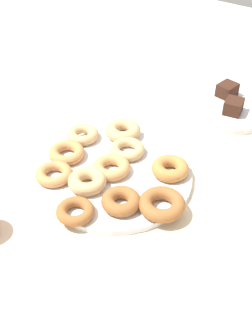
{
  "coord_description": "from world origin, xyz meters",
  "views": [
    {
      "loc": [
        0.57,
        0.44,
        0.63
      ],
      "look_at": [
        0.0,
        0.03,
        0.04
      ],
      "focal_mm": 45.67,
      "sensor_mm": 36.0,
      "label": 1
    }
  ],
  "objects_px": {
    "donut_3": "(112,167)",
    "brownie_far": "(234,106)",
    "donut_7": "(162,204)",
    "cake_plate": "(226,106)",
    "donut_1": "(121,201)",
    "donut_5": "(75,211)",
    "donut_6": "(87,181)",
    "donut_9": "(127,149)",
    "brownie_near": "(227,90)",
    "donut_2": "(170,168)",
    "donut_8": "(83,135)",
    "donut_0": "(67,153)",
    "donut_plate": "(115,176)",
    "donut_4": "(123,131)",
    "donut_10": "(54,174)"
  },
  "relations": [
    {
      "from": "donut_plate",
      "to": "donut_0",
      "type": "height_order",
      "value": "donut_0"
    },
    {
      "from": "donut_2",
      "to": "brownie_far",
      "type": "height_order",
      "value": "brownie_far"
    },
    {
      "from": "donut_3",
      "to": "brownie_near",
      "type": "distance_m",
      "value": 0.45
    },
    {
      "from": "donut_1",
      "to": "donut_5",
      "type": "height_order",
      "value": "donut_1"
    },
    {
      "from": "donut_6",
      "to": "brownie_near",
      "type": "distance_m",
      "value": 0.52
    },
    {
      "from": "cake_plate",
      "to": "brownie_near",
      "type": "xyz_separation_m",
      "value": [
        -0.04,
        -0.02,
        0.03
      ]
    },
    {
      "from": "donut_1",
      "to": "donut_5",
      "type": "distance_m",
      "value": 0.09
    },
    {
      "from": "donut_7",
      "to": "brownie_far",
      "type": "height_order",
      "value": "brownie_far"
    },
    {
      "from": "donut_0",
      "to": "donut_5",
      "type": "height_order",
      "value": "donut_0"
    },
    {
      "from": "brownie_far",
      "to": "donut_2",
      "type": "bearing_deg",
      "value": -1.91
    },
    {
      "from": "donut_5",
      "to": "brownie_near",
      "type": "relative_size",
      "value": 1.48
    },
    {
      "from": "donut_3",
      "to": "donut_7",
      "type": "bearing_deg",
      "value": 75.97
    },
    {
      "from": "donut_1",
      "to": "brownie_near",
      "type": "relative_size",
      "value": 1.55
    },
    {
      "from": "donut_6",
      "to": "donut_9",
      "type": "xyz_separation_m",
      "value": [
        -0.14,
        0.0,
        -0.0
      ]
    },
    {
      "from": "donut_plate",
      "to": "donut_7",
      "type": "height_order",
      "value": "donut_7"
    },
    {
      "from": "donut_plate",
      "to": "donut_1",
      "type": "bearing_deg",
      "value": 43.44
    },
    {
      "from": "donut_10",
      "to": "donut_5",
      "type": "bearing_deg",
      "value": 62.09
    },
    {
      "from": "donut_9",
      "to": "donut_0",
      "type": "bearing_deg",
      "value": -49.02
    },
    {
      "from": "donut_0",
      "to": "donut_2",
      "type": "xyz_separation_m",
      "value": [
        -0.09,
        0.22,
        0.0
      ]
    },
    {
      "from": "donut_1",
      "to": "donut_7",
      "type": "relative_size",
      "value": 0.85
    },
    {
      "from": "donut_3",
      "to": "brownie_far",
      "type": "xyz_separation_m",
      "value": [
        -0.37,
        0.12,
        0.01
      ]
    },
    {
      "from": "donut_0",
      "to": "donut_plate",
      "type": "bearing_deg",
      "value": 97.83
    },
    {
      "from": "donut_1",
      "to": "donut_7",
      "type": "bearing_deg",
      "value": 118.98
    },
    {
      "from": "donut_2",
      "to": "brownie_near",
      "type": "relative_size",
      "value": 1.59
    },
    {
      "from": "donut_2",
      "to": "donut_8",
      "type": "height_order",
      "value": "donut_2"
    },
    {
      "from": "donut_1",
      "to": "donut_2",
      "type": "bearing_deg",
      "value": 169.16
    },
    {
      "from": "cake_plate",
      "to": "brownie_near",
      "type": "relative_size",
      "value": 4.88
    },
    {
      "from": "donut_8",
      "to": "donut_9",
      "type": "height_order",
      "value": "donut_8"
    },
    {
      "from": "donut_6",
      "to": "cake_plate",
      "type": "xyz_separation_m",
      "value": [
        -0.48,
        0.1,
        -0.02
      ]
    },
    {
      "from": "donut_5",
      "to": "donut_6",
      "type": "distance_m",
      "value": 0.09
    },
    {
      "from": "donut_5",
      "to": "donut_8",
      "type": "bearing_deg",
      "value": -143.49
    },
    {
      "from": "donut_2",
      "to": "cake_plate",
      "type": "distance_m",
      "value": 0.34
    },
    {
      "from": "donut_1",
      "to": "cake_plate",
      "type": "height_order",
      "value": "donut_1"
    },
    {
      "from": "donut_7",
      "to": "brownie_far",
      "type": "relative_size",
      "value": 1.83
    },
    {
      "from": "donut_6",
      "to": "cake_plate",
      "type": "distance_m",
      "value": 0.49
    },
    {
      "from": "donut_plate",
      "to": "brownie_near",
      "type": "xyz_separation_m",
      "value": [
        -0.45,
        0.06,
        0.03
      ]
    },
    {
      "from": "donut_2",
      "to": "brownie_near",
      "type": "bearing_deg",
      "value": -173.86
    },
    {
      "from": "donut_10",
      "to": "donut_8",
      "type": "bearing_deg",
      "value": -163.97
    },
    {
      "from": "donut_plate",
      "to": "donut_8",
      "type": "xyz_separation_m",
      "value": [
        -0.06,
        -0.14,
        0.02
      ]
    },
    {
      "from": "donut_1",
      "to": "donut_10",
      "type": "height_order",
      "value": "donut_1"
    },
    {
      "from": "donut_plate",
      "to": "donut_4",
      "type": "bearing_deg",
      "value": -151.42
    },
    {
      "from": "donut_4",
      "to": "donut_2",
      "type": "bearing_deg",
      "value": 71.31
    },
    {
      "from": "donut_10",
      "to": "donut_6",
      "type": "bearing_deg",
      "value": 105.84
    },
    {
      "from": "donut_3",
      "to": "donut_8",
      "type": "relative_size",
      "value": 1.08
    },
    {
      "from": "donut_1",
      "to": "brownie_far",
      "type": "bearing_deg",
      "value": 175.18
    },
    {
      "from": "donut_7",
      "to": "cake_plate",
      "type": "distance_m",
      "value": 0.45
    },
    {
      "from": "donut_2",
      "to": "donut_7",
      "type": "height_order",
      "value": "same"
    },
    {
      "from": "donut_0",
      "to": "donut_1",
      "type": "relative_size",
      "value": 1.03
    },
    {
      "from": "donut_plate",
      "to": "donut_10",
      "type": "distance_m",
      "value": 0.13
    },
    {
      "from": "donut_4",
      "to": "donut_6",
      "type": "distance_m",
      "value": 0.2
    }
  ]
}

